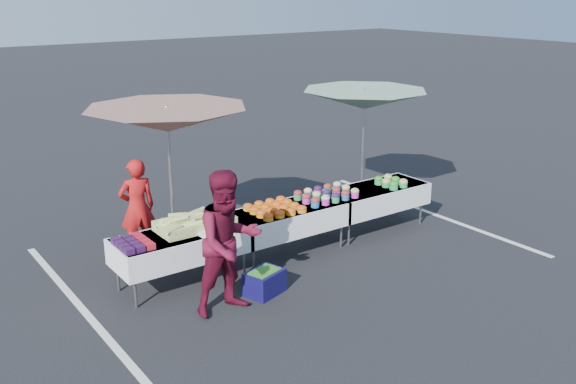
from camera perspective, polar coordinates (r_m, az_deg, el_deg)
ground at (r=9.99m, az=0.00°, el=-5.47°), size 80.00×80.00×0.00m
stripe_left at (r=8.70m, az=-17.65°, el=-10.07°), size 0.10×5.00×0.00m
stripe_right at (r=12.01m, az=12.50°, el=-1.80°), size 0.10×5.00×0.00m
table_left at (r=8.92m, az=-9.46°, el=-4.62°), size 1.86×0.81×0.75m
table_center at (r=9.77m, az=0.00°, el=-2.33°), size 1.86×0.81×0.75m
table_right at (r=10.87m, az=7.73°, el=-0.40°), size 1.86×0.81×0.75m
berry_punnets at (r=8.53m, az=-13.63°, el=-4.46°), size 0.40×0.54×0.08m
corn_pile at (r=8.96m, az=-8.30°, el=-2.70°), size 1.16×0.57×0.26m
plastic_bags at (r=8.72m, az=-6.88°, el=-3.66°), size 0.30×0.25×0.05m
carrot_bowls at (r=9.56m, az=-1.18°, el=-1.42°), size 0.75×0.69×0.11m
potato_cups at (r=10.13m, az=3.45°, el=-0.15°), size 0.94×0.58×0.16m
bean_baskets at (r=10.90m, az=9.14°, el=0.92°), size 0.36×0.50×0.15m
vendor at (r=9.98m, az=-13.24°, el=-1.34°), size 0.59×0.43×1.51m
customer at (r=7.98m, az=-5.28°, el=-4.50°), size 0.92×0.72×1.85m
umbrella_left at (r=9.18m, az=-10.69°, el=6.25°), size 2.55×2.55×2.38m
umbrella_right at (r=11.36m, az=6.82°, el=8.08°), size 2.86×2.86×2.26m
storage_bin at (r=8.69m, az=-2.11°, el=-7.97°), size 0.60×0.51×0.33m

